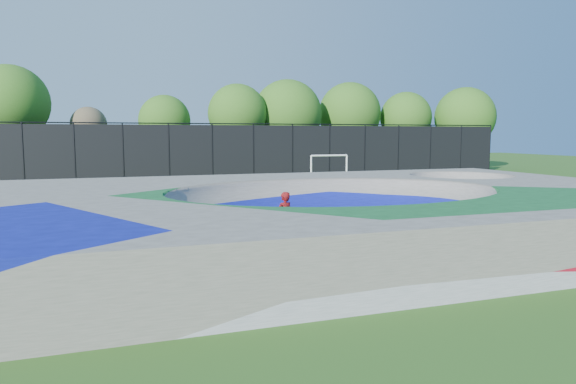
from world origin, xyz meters
name	(u,v)px	position (x,y,z in m)	size (l,w,h in m)	color
ground	(336,235)	(0.00, 0.00, 0.00)	(120.00, 120.00, 0.00)	#285216
skate_deck	(337,212)	(0.00, 0.00, 0.75)	(22.00, 14.00, 1.50)	gray
skater	(284,218)	(-2.06, -0.82, 0.78)	(0.57, 0.37, 1.56)	red
skateboard	(284,243)	(-2.06, -0.82, 0.03)	(0.78, 0.22, 0.05)	black
soccer_goal	(329,163)	(7.52, 17.68, 1.28)	(2.81, 0.12, 1.85)	white
fence	(212,151)	(0.00, 21.00, 2.10)	(48.09, 0.09, 4.04)	black
treeline	(216,112)	(1.32, 25.93, 5.01)	(53.82, 7.48, 8.54)	#493724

